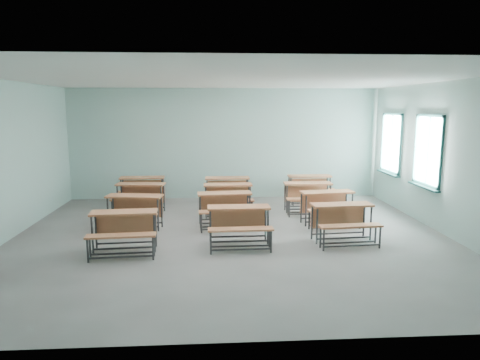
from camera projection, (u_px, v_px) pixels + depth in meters
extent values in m
cube|color=gray|center=(231.00, 238.00, 8.83)|extent=(9.00, 8.00, 0.02)
cube|color=white|center=(231.00, 78.00, 8.29)|extent=(9.00, 8.00, 0.02)
cube|color=#98BFB6|center=(225.00, 144.00, 12.51)|extent=(9.00, 0.02, 3.20)
cube|color=#98BFB6|center=(246.00, 206.00, 4.62)|extent=(9.00, 0.02, 3.20)
cube|color=#98BFB6|center=(448.00, 159.00, 8.84)|extent=(0.02, 8.00, 3.20)
cube|color=#194845|center=(390.00, 171.00, 11.70)|extent=(0.06, 1.20, 0.06)
cube|color=#194845|center=(393.00, 114.00, 11.45)|extent=(0.06, 1.20, 0.06)
cube|color=#194845|center=(400.00, 145.00, 11.01)|extent=(0.06, 0.06, 1.60)
cube|color=#194845|center=(383.00, 141.00, 12.14)|extent=(0.06, 0.06, 1.60)
cube|color=#194845|center=(391.00, 143.00, 11.58)|extent=(0.04, 0.04, 1.48)
cube|color=#194845|center=(391.00, 143.00, 11.58)|extent=(0.04, 1.08, 0.04)
cube|color=#194845|center=(388.00, 173.00, 11.71)|extent=(0.14, 1.28, 0.04)
cube|color=white|center=(392.00, 143.00, 11.58)|extent=(0.01, 1.08, 1.48)
cube|color=#194845|center=(425.00, 184.00, 9.74)|extent=(0.06, 1.20, 0.06)
cube|color=#194845|center=(430.00, 116.00, 9.48)|extent=(0.06, 1.20, 0.06)
cube|color=#194845|center=(441.00, 153.00, 9.05)|extent=(0.06, 0.06, 1.60)
cube|color=#194845|center=(416.00, 148.00, 10.17)|extent=(0.06, 0.06, 1.60)
cube|color=#194845|center=(428.00, 150.00, 9.61)|extent=(0.04, 0.04, 1.48)
cube|color=#194845|center=(428.00, 150.00, 9.61)|extent=(0.04, 1.08, 0.04)
cube|color=#194845|center=(423.00, 187.00, 9.74)|extent=(0.14, 1.28, 0.04)
cube|color=white|center=(429.00, 150.00, 9.61)|extent=(0.01, 1.08, 1.48)
cube|color=#A35E3A|center=(124.00, 212.00, 7.91)|extent=(1.23, 0.48, 0.04)
cube|color=#A35E3A|center=(126.00, 226.00, 8.14)|extent=(1.15, 0.09, 0.42)
cylinder|color=#333537|center=(92.00, 236.00, 7.74)|extent=(0.04, 0.04, 0.72)
cylinder|color=#333537|center=(154.00, 233.00, 7.88)|extent=(0.04, 0.04, 0.72)
cylinder|color=#333537|center=(96.00, 231.00, 8.06)|extent=(0.04, 0.04, 0.72)
cylinder|color=#333537|center=(156.00, 229.00, 8.20)|extent=(0.04, 0.04, 0.72)
cube|color=#333537|center=(124.00, 248.00, 7.86)|extent=(1.11, 0.10, 0.03)
cube|color=#333537|center=(127.00, 243.00, 8.17)|extent=(1.11, 0.10, 0.03)
cube|color=#A35E3A|center=(121.00, 236.00, 7.49)|extent=(1.22, 0.33, 0.04)
cylinder|color=#333537|center=(88.00, 251.00, 7.36)|extent=(0.04, 0.04, 0.42)
cylinder|color=#333537|center=(153.00, 249.00, 7.50)|extent=(0.04, 0.04, 0.42)
cylinder|color=#333537|center=(90.00, 248.00, 7.55)|extent=(0.04, 0.04, 0.42)
cylinder|color=#333537|center=(154.00, 245.00, 7.69)|extent=(0.04, 0.04, 0.42)
cube|color=#333537|center=(121.00, 257.00, 7.45)|extent=(1.11, 0.10, 0.03)
cube|color=#333537|center=(123.00, 253.00, 7.64)|extent=(1.11, 0.10, 0.03)
cube|color=#A35E3A|center=(239.00, 207.00, 8.31)|extent=(1.22, 0.43, 0.04)
cube|color=#A35E3A|center=(238.00, 220.00, 8.54)|extent=(1.15, 0.04, 0.42)
cylinder|color=#333537|center=(210.00, 229.00, 8.17)|extent=(0.04, 0.04, 0.72)
cylinder|color=#333537|center=(268.00, 228.00, 8.26)|extent=(0.04, 0.04, 0.72)
cylinder|color=#333537|center=(210.00, 225.00, 8.48)|extent=(0.04, 0.04, 0.72)
cylinder|color=#333537|center=(266.00, 223.00, 8.57)|extent=(0.04, 0.04, 0.72)
cube|color=#333537|center=(239.00, 241.00, 8.25)|extent=(1.11, 0.05, 0.03)
cube|color=#333537|center=(238.00, 236.00, 8.57)|extent=(1.11, 0.05, 0.03)
cube|color=#A35E3A|center=(241.00, 229.00, 7.88)|extent=(1.22, 0.28, 0.04)
cylinder|color=#333537|center=(211.00, 243.00, 7.78)|extent=(0.04, 0.04, 0.42)
cylinder|color=#333537|center=(271.00, 242.00, 7.87)|extent=(0.04, 0.04, 0.42)
cylinder|color=#333537|center=(211.00, 240.00, 7.97)|extent=(0.04, 0.04, 0.42)
cylinder|color=#333537|center=(270.00, 239.00, 8.06)|extent=(0.04, 0.04, 0.42)
cube|color=#333537|center=(241.00, 249.00, 7.85)|extent=(1.11, 0.05, 0.03)
cube|color=#333537|center=(240.00, 246.00, 8.04)|extent=(1.11, 0.05, 0.03)
cube|color=#A35E3A|center=(342.00, 205.00, 8.52)|extent=(1.24, 0.49, 0.04)
cube|color=#A35E3A|center=(338.00, 217.00, 8.76)|extent=(1.15, 0.11, 0.42)
cylinder|color=#333537|center=(317.00, 226.00, 8.35)|extent=(0.04, 0.04, 0.72)
cylinder|color=#333537|center=(371.00, 224.00, 8.50)|extent=(0.04, 0.04, 0.72)
cylinder|color=#333537|center=(312.00, 222.00, 8.67)|extent=(0.04, 0.04, 0.72)
cylinder|color=#333537|center=(364.00, 220.00, 8.82)|extent=(0.04, 0.04, 0.72)
cube|color=#333537|center=(344.00, 238.00, 8.47)|extent=(1.11, 0.11, 0.03)
cube|color=#333537|center=(338.00, 233.00, 8.79)|extent=(1.11, 0.11, 0.03)
cube|color=#A35E3A|center=(351.00, 226.00, 8.10)|extent=(1.23, 0.34, 0.04)
cylinder|color=#333537|center=(324.00, 240.00, 7.97)|extent=(0.04, 0.04, 0.42)
cylinder|color=#333537|center=(380.00, 238.00, 8.12)|extent=(0.04, 0.04, 0.42)
cylinder|color=#333537|center=(320.00, 237.00, 8.16)|extent=(0.04, 0.04, 0.42)
cylinder|color=#333537|center=(375.00, 235.00, 8.31)|extent=(0.04, 0.04, 0.42)
cube|color=#333537|center=(352.00, 246.00, 8.07)|extent=(1.11, 0.11, 0.03)
cube|color=#333537|center=(348.00, 242.00, 8.25)|extent=(1.11, 0.11, 0.03)
cube|color=#A35E3A|center=(135.00, 196.00, 9.36)|extent=(1.25, 0.57, 0.04)
cube|color=#A35E3A|center=(138.00, 208.00, 9.59)|extent=(1.14, 0.18, 0.42)
cylinder|color=#333537|center=(108.00, 214.00, 9.30)|extent=(0.04, 0.04, 0.72)
cylinder|color=#333537|center=(158.00, 215.00, 9.22)|extent=(0.04, 0.04, 0.72)
cylinder|color=#333537|center=(113.00, 211.00, 9.62)|extent=(0.04, 0.04, 0.72)
cylinder|color=#333537|center=(162.00, 212.00, 9.54)|extent=(0.04, 0.04, 0.72)
cube|color=#333537|center=(133.00, 226.00, 9.31)|extent=(1.10, 0.18, 0.03)
cube|color=#333537|center=(138.00, 222.00, 9.62)|extent=(1.10, 0.18, 0.03)
cube|color=#A35E3A|center=(128.00, 215.00, 8.93)|extent=(1.23, 0.42, 0.04)
cylinder|color=#333537|center=(101.00, 226.00, 8.92)|extent=(0.04, 0.04, 0.42)
cylinder|color=#333537|center=(153.00, 227.00, 8.84)|extent=(0.04, 0.04, 0.42)
cylinder|color=#333537|center=(104.00, 224.00, 9.11)|extent=(0.04, 0.04, 0.42)
cylinder|color=#333537|center=(155.00, 225.00, 9.03)|extent=(0.04, 0.04, 0.42)
cube|color=#333537|center=(127.00, 233.00, 8.90)|extent=(1.10, 0.18, 0.03)
cube|color=#333537|center=(130.00, 230.00, 9.09)|extent=(1.10, 0.18, 0.03)
cube|color=#A35E3A|center=(224.00, 193.00, 9.65)|extent=(1.24, 0.49, 0.04)
cube|color=#A35E3A|center=(224.00, 205.00, 9.88)|extent=(1.15, 0.10, 0.42)
cylinder|color=#333537|center=(200.00, 212.00, 9.48)|extent=(0.04, 0.04, 0.72)
cylinder|color=#333537|center=(250.00, 211.00, 9.63)|extent=(0.04, 0.04, 0.72)
cylinder|color=#333537|center=(200.00, 209.00, 9.80)|extent=(0.04, 0.04, 0.72)
cylinder|color=#333537|center=(248.00, 207.00, 9.94)|extent=(0.04, 0.04, 0.72)
cube|color=#333537|center=(225.00, 223.00, 9.60)|extent=(1.11, 0.11, 0.03)
cube|color=#333537|center=(224.00, 219.00, 9.91)|extent=(1.11, 0.11, 0.03)
cube|color=#A35E3A|center=(227.00, 211.00, 9.23)|extent=(1.23, 0.34, 0.04)
cylinder|color=#333537|center=(201.00, 224.00, 9.10)|extent=(0.04, 0.04, 0.42)
cylinder|color=#333537|center=(253.00, 222.00, 9.24)|extent=(0.04, 0.04, 0.42)
cylinder|color=#333537|center=(201.00, 221.00, 9.28)|extent=(0.04, 0.04, 0.42)
cylinder|color=#333537|center=(251.00, 220.00, 9.43)|extent=(0.04, 0.04, 0.42)
cube|color=#333537|center=(227.00, 229.00, 9.19)|extent=(1.11, 0.11, 0.03)
cube|color=#333537|center=(226.00, 226.00, 9.38)|extent=(1.11, 0.11, 0.03)
cube|color=#A35E3A|center=(327.00, 192.00, 9.79)|extent=(1.25, 0.55, 0.04)
cube|color=#A35E3A|center=(324.00, 203.00, 10.03)|extent=(1.14, 0.16, 0.42)
cylinder|color=#333537|center=(306.00, 211.00, 9.60)|extent=(0.04, 0.04, 0.72)
cylinder|color=#333537|center=(352.00, 209.00, 9.80)|extent=(0.04, 0.04, 0.72)
cylinder|color=#333537|center=(301.00, 208.00, 9.91)|extent=(0.04, 0.04, 0.72)
cylinder|color=#333537|center=(346.00, 206.00, 10.12)|extent=(0.04, 0.04, 0.72)
cube|color=#333537|center=(329.00, 221.00, 9.74)|extent=(1.10, 0.17, 0.03)
cube|color=#333537|center=(324.00, 217.00, 10.06)|extent=(1.10, 0.17, 0.03)
cube|color=#A35E3A|center=(335.00, 210.00, 9.37)|extent=(1.23, 0.40, 0.04)
cylinder|color=#333537|center=(312.00, 222.00, 9.22)|extent=(0.04, 0.04, 0.42)
cylinder|color=#333537|center=(360.00, 220.00, 9.42)|extent=(0.04, 0.04, 0.42)
cylinder|color=#333537|center=(309.00, 220.00, 9.40)|extent=(0.04, 0.04, 0.42)
cylinder|color=#333537|center=(356.00, 218.00, 9.61)|extent=(0.04, 0.04, 0.42)
cube|color=#333537|center=(336.00, 227.00, 9.34)|extent=(1.10, 0.17, 0.03)
cube|color=#333537|center=(333.00, 224.00, 9.53)|extent=(1.10, 0.17, 0.03)
cube|color=#A35E3A|center=(141.00, 184.00, 10.81)|extent=(1.25, 0.53, 0.04)
cube|color=#A35E3A|center=(143.00, 195.00, 11.04)|extent=(1.15, 0.15, 0.42)
cylinder|color=#333537|center=(118.00, 200.00, 10.74)|extent=(0.04, 0.04, 0.72)
cylinder|color=#333537|center=(161.00, 200.00, 10.69)|extent=(0.04, 0.04, 0.72)
cylinder|color=#333537|center=(122.00, 197.00, 11.06)|extent=(0.04, 0.04, 0.72)
cylinder|color=#333537|center=(164.00, 198.00, 11.00)|extent=(0.04, 0.04, 0.72)
cube|color=#333537|center=(140.00, 210.00, 10.76)|extent=(1.11, 0.15, 0.03)
cube|color=#333537|center=(143.00, 207.00, 11.07)|extent=(1.11, 0.15, 0.03)
cube|color=#A35E3A|center=(136.00, 200.00, 10.38)|extent=(1.23, 0.38, 0.04)
cylinder|color=#333537|center=(112.00, 210.00, 10.35)|extent=(0.04, 0.04, 0.42)
cylinder|color=#333537|center=(158.00, 210.00, 10.30)|extent=(0.04, 0.04, 0.42)
cylinder|color=#333537|center=(115.00, 208.00, 10.54)|extent=(0.04, 0.04, 0.42)
cylinder|color=#333537|center=(159.00, 208.00, 10.49)|extent=(0.04, 0.04, 0.42)
cube|color=#333537|center=(135.00, 215.00, 10.35)|extent=(1.11, 0.15, 0.03)
cube|color=#333537|center=(137.00, 213.00, 10.54)|extent=(1.11, 0.15, 0.03)
cube|color=#A35E3A|center=(228.00, 185.00, 10.74)|extent=(1.22, 0.43, 0.04)
cube|color=#A35E3A|center=(227.00, 195.00, 10.97)|extent=(1.15, 0.05, 0.42)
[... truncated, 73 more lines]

